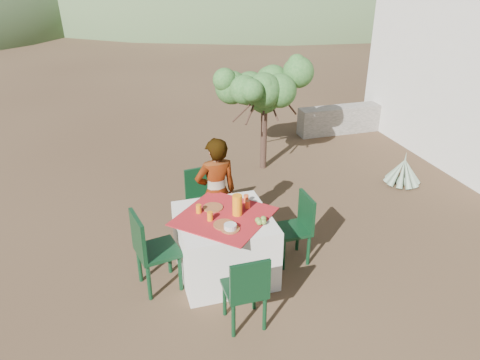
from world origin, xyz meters
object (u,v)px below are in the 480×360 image
at_px(chair_near, 247,289).
at_px(agave, 403,172).
at_px(shrub_tree, 267,93).
at_px(person, 216,193).
at_px(table, 225,245).
at_px(juice_pitcher, 237,205).
at_px(chair_far, 202,197).
at_px(chair_left, 150,248).
at_px(chair_right, 298,225).

height_order(chair_near, agave, chair_near).
distance_m(shrub_tree, agave, 2.54).
height_order(shrub_tree, agave, shrub_tree).
bearing_deg(person, table, 79.26).
relative_size(table, person, 0.90).
bearing_deg(table, juice_pitcher, -4.89).
relative_size(table, chair_far, 1.54).
height_order(table, agave, table).
distance_m(chair_far, chair_left, 1.35).
distance_m(chair_far, agave, 3.40).
xyz_separation_m(chair_near, person, (0.09, 1.55, 0.25)).
bearing_deg(table, chair_far, 91.81).
height_order(table, juice_pitcher, juice_pitcher).
height_order(chair_far, chair_near, chair_near).
xyz_separation_m(table, chair_right, (0.90, 0.02, 0.09)).
xyz_separation_m(table, agave, (3.33, 1.43, -0.17)).
relative_size(chair_near, chair_right, 1.00).
height_order(table, chair_left, chair_left).
bearing_deg(chair_right, shrub_tree, 167.46).
bearing_deg(chair_far, agave, -0.31).
relative_size(chair_far, agave, 1.37).
bearing_deg(chair_near, table, -92.08).
height_order(chair_left, agave, chair_left).
height_order(chair_far, shrub_tree, shrub_tree).
distance_m(agave, juice_pitcher, 3.56).
relative_size(chair_left, person, 0.66).
distance_m(chair_right, shrub_tree, 2.86).
bearing_deg(chair_left, agave, -81.47).
relative_size(chair_right, shrub_tree, 0.52).
distance_m(chair_near, agave, 4.11).
relative_size(table, agave, 2.12).
bearing_deg(person, chair_left, 31.92).
xyz_separation_m(table, shrub_tree, (1.44, 2.70, 0.93)).
distance_m(chair_far, juice_pitcher, 1.15).
xyz_separation_m(chair_far, chair_near, (0.01, -1.97, 0.01)).
height_order(chair_far, person, person).
bearing_deg(table, shrub_tree, 61.99).
xyz_separation_m(table, chair_near, (-0.02, -0.92, 0.09)).
xyz_separation_m(table, juice_pitcher, (0.15, -0.01, 0.50)).
bearing_deg(agave, table, -156.81).
distance_m(chair_left, juice_pitcher, 1.05).
relative_size(chair_near, person, 0.59).
height_order(chair_right, juice_pitcher, juice_pitcher).
distance_m(table, shrub_tree, 3.20).
bearing_deg(agave, shrub_tree, 146.03).
relative_size(table, juice_pitcher, 5.41).
relative_size(chair_right, person, 0.59).
xyz_separation_m(chair_far, chair_right, (0.93, -1.02, 0.01)).
height_order(table, person, person).
bearing_deg(chair_left, chair_right, -98.87).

